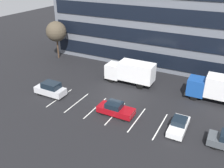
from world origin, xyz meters
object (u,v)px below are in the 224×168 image
at_px(box_truck_blue, 219,88).
at_px(sedan_white, 179,125).
at_px(box_truck_white, 131,72).
at_px(sedan_maroon, 116,109).
at_px(suv_silver, 51,89).
at_px(bare_tree, 56,32).

distance_m(box_truck_blue, sedan_white, 9.13).
height_order(box_truck_white, sedan_maroon, box_truck_white).
height_order(suv_silver, sedan_white, suv_silver).
xyz_separation_m(box_truck_blue, suv_silver, (-20.31, -8.65, -1.04)).
xyz_separation_m(box_truck_white, box_truck_blue, (12.19, 0.27, 0.03)).
height_order(suv_silver, bare_tree, bare_tree).
height_order(box_truck_blue, suv_silver, box_truck_blue).
xyz_separation_m(box_truck_blue, sedan_white, (-2.89, -8.56, -1.30)).
relative_size(box_truck_blue, sedan_white, 1.90).
bearing_deg(sedan_white, box_truck_white, 138.28).
distance_m(sedan_white, bare_tree, 29.01).
distance_m(sedan_maroon, sedan_white, 7.44).
relative_size(box_truck_white, sedan_maroon, 1.69).
distance_m(suv_silver, bare_tree, 15.55).
relative_size(sedan_maroon, suv_silver, 1.03).
xyz_separation_m(sedan_maroon, sedan_white, (7.44, 0.30, -0.07)).
height_order(sedan_maroon, sedan_white, sedan_maroon).
bearing_deg(box_truck_white, sedan_white, -41.72).
xyz_separation_m(box_truck_white, sedan_maroon, (1.86, -8.59, -1.20)).
bearing_deg(bare_tree, box_truck_white, -13.40).
bearing_deg(box_truck_white, suv_silver, -134.14).
bearing_deg(box_truck_blue, bare_tree, 172.71).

